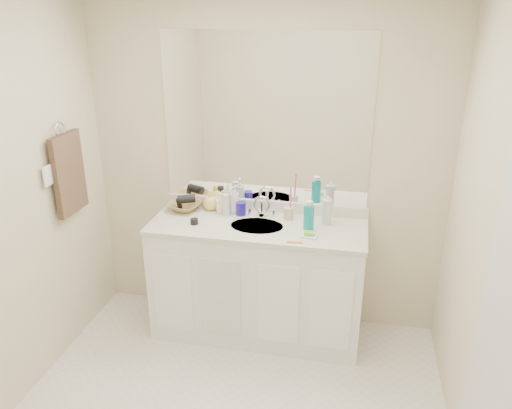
{
  "coord_description": "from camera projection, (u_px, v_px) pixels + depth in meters",
  "views": [
    {
      "loc": [
        0.64,
        -2.1,
        2.3
      ],
      "look_at": [
        0.0,
        0.97,
        1.05
      ],
      "focal_mm": 35.0,
      "sensor_mm": 36.0,
      "label": 1
    }
  ],
  "objects": [
    {
      "name": "towel_ring",
      "position": [
        60.0,
        130.0,
        3.26
      ],
      "size": [
        0.01,
        0.11,
        0.11
      ],
      "primitive_type": "torus",
      "rotation": [
        0.0,
        1.57,
        0.0
      ],
      "color": "silver",
      "rests_on": "wall_left"
    },
    {
      "name": "blue_mug",
      "position": [
        241.0,
        209.0,
        3.64
      ],
      "size": [
        0.07,
        0.07,
        0.1
      ],
      "primitive_type": "cylinder",
      "rotation": [
        0.0,
        0.0,
        -0.02
      ],
      "color": "#21169A",
      "rests_on": "countertop"
    },
    {
      "name": "soap_bottle_white",
      "position": [
        235.0,
        199.0,
        3.66
      ],
      "size": [
        0.1,
        0.1,
        0.21
      ],
      "primitive_type": "imported",
      "rotation": [
        0.0,
        0.0,
        -0.22
      ],
      "color": "silver",
      "rests_on": "countertop"
    },
    {
      "name": "door",
      "position": [
        505.0,
        355.0,
        2.0
      ],
      "size": [
        0.02,
        0.82,
        2.0
      ],
      "primitive_type": "cube",
      "color": "silver",
      "rests_on": "floor"
    },
    {
      "name": "extra_white_bottle",
      "position": [
        226.0,
        205.0,
        3.62
      ],
      "size": [
        0.06,
        0.06,
        0.16
      ],
      "primitive_type": "cylinder",
      "rotation": [
        0.0,
        0.0,
        -0.28
      ],
      "color": "silver",
      "rests_on": "countertop"
    },
    {
      "name": "green_soap",
      "position": [
        309.0,
        233.0,
        3.3
      ],
      "size": [
        0.07,
        0.05,
        0.02
      ],
      "primitive_type": "cube",
      "rotation": [
        0.0,
        0.0,
        0.02
      ],
      "color": "#77D133",
      "rests_on": "soap_dish"
    },
    {
      "name": "vanity_cabinet",
      "position": [
        257.0,
        281.0,
        3.66
      ],
      "size": [
        1.5,
        0.55,
        0.85
      ],
      "primitive_type": "cube",
      "color": "white",
      "rests_on": "floor"
    },
    {
      "name": "orange_comb",
      "position": [
        294.0,
        242.0,
        3.22
      ],
      "size": [
        0.11,
        0.03,
        0.0
      ],
      "primitive_type": "cube",
      "rotation": [
        0.0,
        0.0,
        0.09
      ],
      "color": "orange",
      "rests_on": "countertop"
    },
    {
      "name": "hand_towel",
      "position": [
        69.0,
        174.0,
        3.37
      ],
      "size": [
        0.04,
        0.32,
        0.55
      ],
      "primitive_type": "cube",
      "color": "#32241B",
      "rests_on": "towel_ring"
    },
    {
      "name": "wall_right",
      "position": [
        499.0,
        275.0,
        2.2
      ],
      "size": [
        0.02,
        2.6,
        2.4
      ],
      "primitive_type": "cube",
      "color": "beige",
      "rests_on": "floor"
    },
    {
      "name": "sink_basin",
      "position": [
        257.0,
        227.0,
        3.48
      ],
      "size": [
        0.37,
        0.37,
        0.02
      ],
      "primitive_type": "cylinder",
      "color": "beige",
      "rests_on": "countertop"
    },
    {
      "name": "clear_pump_bottle",
      "position": [
        327.0,
        212.0,
        3.47
      ],
      "size": [
        0.08,
        0.08,
        0.18
      ],
      "primitive_type": "cylinder",
      "rotation": [
        0.0,
        0.0,
        0.21
      ],
      "color": "silver",
      "rests_on": "countertop"
    },
    {
      "name": "soap_dish",
      "position": [
        309.0,
        236.0,
        3.3
      ],
      "size": [
        0.12,
        0.1,
        0.01
      ],
      "primitive_type": "cube",
      "rotation": [
        0.0,
        0.0,
        -0.14
      ],
      "color": "white",
      "rests_on": "countertop"
    },
    {
      "name": "tan_cup",
      "position": [
        289.0,
        213.0,
        3.56
      ],
      "size": [
        0.08,
        0.08,
        0.09
      ],
      "primitive_type": "cylinder",
      "rotation": [
        0.0,
        0.0,
        -0.29
      ],
      "color": "beige",
      "rests_on": "countertop"
    },
    {
      "name": "backsplash",
      "position": [
        264.0,
        206.0,
        3.71
      ],
      "size": [
        1.52,
        0.03,
        0.08
      ],
      "primitive_type": "cube",
      "color": "silver",
      "rests_on": "countertop"
    },
    {
      "name": "faucet",
      "position": [
        262.0,
        209.0,
        3.62
      ],
      "size": [
        0.02,
        0.02,
        0.11
      ],
      "primitive_type": "cylinder",
      "color": "silver",
      "rests_on": "countertop"
    },
    {
      "name": "soap_bottle_yellow",
      "position": [
        211.0,
        200.0,
        3.72
      ],
      "size": [
        0.12,
        0.12,
        0.15
      ],
      "primitive_type": "imported",
      "rotation": [
        0.0,
        0.0,
        0.01
      ],
      "color": "#F4D75F",
      "rests_on": "countertop"
    },
    {
      "name": "countertop",
      "position": [
        257.0,
        226.0,
        3.5
      ],
      "size": [
        1.52,
        0.57,
        0.03
      ],
      "primitive_type": "cube",
      "color": "silver",
      "rests_on": "vanity_cabinet"
    },
    {
      "name": "switch_plate",
      "position": [
        48.0,
        176.0,
        3.17
      ],
      "size": [
        0.01,
        0.08,
        0.13
      ],
      "primitive_type": "cube",
      "color": "white",
      "rests_on": "wall_left"
    },
    {
      "name": "hair_dryer",
      "position": [
        186.0,
        199.0,
        3.71
      ],
      "size": [
        0.14,
        0.11,
        0.06
      ],
      "primitive_type": "cylinder",
      "rotation": [
        0.0,
        1.57,
        0.41
      ],
      "color": "black",
      "rests_on": "wicker_basket"
    },
    {
      "name": "wicker_basket",
      "position": [
        184.0,
        206.0,
        3.73
      ],
      "size": [
        0.28,
        0.28,
        0.06
      ],
      "primitive_type": "imported",
      "rotation": [
        0.0,
        0.0,
        -0.22
      ],
      "color": "olive",
      "rests_on": "countertop"
    },
    {
      "name": "dark_jar",
      "position": [
        194.0,
        221.0,
        3.49
      ],
      "size": [
        0.07,
        0.07,
        0.04
      ],
      "primitive_type": "cylinder",
      "rotation": [
        0.0,
        0.0,
        -0.42
      ],
      "color": "black",
      "rests_on": "countertop"
    },
    {
      "name": "mouthwash_bottle",
      "position": [
        309.0,
        218.0,
        3.39
      ],
      "size": [
        0.08,
        0.08,
        0.17
      ],
      "primitive_type": "cylinder",
      "rotation": [
        0.0,
        0.0,
        -0.2
      ],
      "color": "#0B8C8E",
      "rests_on": "countertop"
    },
    {
      "name": "mirror",
      "position": [
        265.0,
        120.0,
        3.49
      ],
      "size": [
        1.48,
        0.01,
        1.2
      ],
      "primitive_type": "cube",
      "color": "white",
      "rests_on": "wall_back"
    },
    {
      "name": "soap_bottle_cream",
      "position": [
        221.0,
        203.0,
        3.67
      ],
      "size": [
        0.09,
        0.09,
        0.15
      ],
      "primitive_type": "imported",
      "rotation": [
        0.0,
        0.0,
        0.43
      ],
      "color": "#F9E5CB",
      "rests_on": "countertop"
    },
    {
      "name": "wall_back",
      "position": [
        265.0,
        169.0,
        3.62
      ],
      "size": [
        2.6,
        0.02,
        2.4
      ],
      "primitive_type": "cube",
      "color": "beige",
      "rests_on": "floor"
    },
    {
      "name": "toothbrush",
      "position": [
        290.0,
        200.0,
        3.52
      ],
      "size": [
        0.02,
        0.04,
        0.21
      ],
      "primitive_type": "cylinder",
      "rotation": [
        0.14,
        0.0,
        0.19
      ],
      "color": "#E53C9A",
      "rests_on": "tan_cup"
    }
  ]
}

